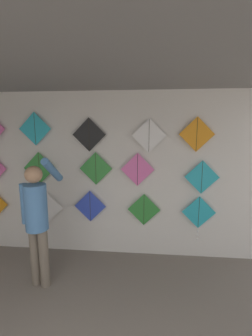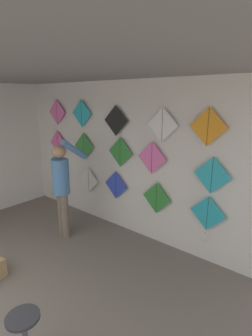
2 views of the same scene
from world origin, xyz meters
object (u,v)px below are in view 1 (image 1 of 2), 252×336
object	(u,v)px
shopkeeper	(37,216)
kite_6	(39,168)
kite_8	(137,170)
kite_7	(96,169)
kite_9	(202,177)
kite_1	(48,208)
kite_2	(90,206)
kite_14	(197,134)
kite_13	(149,136)
kite_3	(144,210)
kite_4	(199,215)
kite_11	(35,129)
kite_12	(89,135)

from	to	relation	value
shopkeeper	kite_6	distance (m)	1.07
shopkeeper	kite_8	size ratio (longest dim) A/B	3.31
kite_7	kite_9	xyz separation A→B (m)	(1.74, 0.00, -0.11)
kite_7	kite_9	bearing A→B (deg)	0.00
kite_1	kite_6	bearing A→B (deg)	180.00
kite_2	kite_6	xyz separation A→B (m)	(-0.87, 0.00, 0.66)
kite_14	kite_13	bearing A→B (deg)	180.00
kite_9	kite_14	size ratio (longest dim) A/B	1.00
kite_3	kite_8	bearing A→B (deg)	180.00
kite_1	kite_13	distance (m)	2.17
kite_8	kite_1	bearing A→B (deg)	180.00
kite_6	kite_13	distance (m)	1.95
kite_2	kite_9	size ratio (longest dim) A/B	1.00
kite_3	kite_4	world-z (taller)	kite_3
kite_1	kite_11	size ratio (longest dim) A/B	1.00
kite_1	kite_9	world-z (taller)	kite_9
kite_6	kite_1	bearing A→B (deg)	0.00
kite_7	kite_8	size ratio (longest dim) A/B	1.00
shopkeeper	kite_7	bearing A→B (deg)	66.03
kite_7	kite_9	world-z (taller)	kite_7
kite_9	kite_12	xyz separation A→B (m)	(-1.83, 0.00, 0.67)
kite_1	kite_3	xyz separation A→B (m)	(1.70, 0.00, 0.02)
kite_4	kite_12	world-z (taller)	kite_12
kite_11	shopkeeper	bearing A→B (deg)	-65.76
shopkeeper	kite_11	distance (m)	1.50
kite_13	kite_8	bearing A→B (deg)	180.00
kite_3	kite_8	world-z (taller)	kite_8
kite_1	kite_6	xyz separation A→B (m)	(-0.10, 0.00, 0.71)
kite_2	kite_8	world-z (taller)	kite_8
shopkeeper	kite_4	distance (m)	2.52
kite_11	kite_14	world-z (taller)	kite_11
kite_14	kite_4	bearing A→B (deg)	-0.57
kite_7	kite_13	size ratio (longest dim) A/B	1.00
kite_4	kite_9	distance (m)	0.64
shopkeeper	kite_6	world-z (taller)	shopkeeper
kite_7	kite_14	world-z (taller)	kite_14
kite_4	kite_13	world-z (taller)	kite_13
kite_4	kite_14	xyz separation A→B (m)	(-0.10, 0.00, 1.32)
kite_6	kite_14	distance (m)	2.67
shopkeeper	kite_8	world-z (taller)	shopkeeper
kite_6	kite_13	size ratio (longest dim) A/B	1.00
kite_1	kite_8	world-z (taller)	kite_8
kite_6	kite_12	bearing A→B (deg)	0.00
kite_1	kite_2	xyz separation A→B (m)	(0.77, 0.00, 0.05)
kite_3	kite_12	world-z (taller)	kite_12
kite_3	kite_14	bearing A→B (deg)	0.00
kite_1	kite_7	distance (m)	1.14
kite_8	kite_4	bearing A→B (deg)	-0.06
kite_2	kite_4	world-z (taller)	kite_2
kite_1	kite_9	distance (m)	2.69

